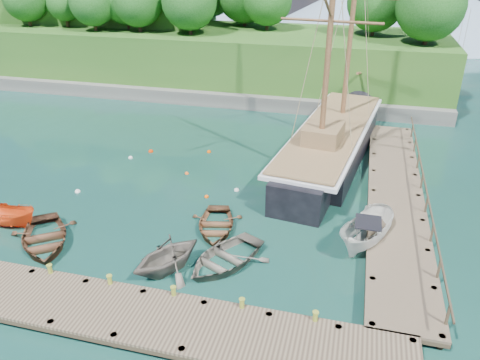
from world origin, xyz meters
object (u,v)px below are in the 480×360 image
object	(u,v)px
rowboat_1	(168,270)
cabin_boat_white	(365,246)
rowboat_0	(45,244)
rowboat_3	(225,264)
schooner	(331,146)
motorboat_orange	(10,225)
rowboat_2	(216,230)

from	to	relation	value
rowboat_1	cabin_boat_white	bearing A→B (deg)	56.62
rowboat_0	rowboat_3	size ratio (longest dim) A/B	1.05
rowboat_0	rowboat_3	world-z (taller)	rowboat_0
schooner	motorboat_orange	bearing A→B (deg)	-132.09
rowboat_2	rowboat_0	bearing A→B (deg)	-169.02
rowboat_1	schooner	xyz separation A→B (m)	(6.39, 15.36, 1.02)
rowboat_2	motorboat_orange	xyz separation A→B (m)	(-11.26, -2.47, 0.00)
rowboat_0	rowboat_2	xyz separation A→B (m)	(8.20, 3.58, 0.00)
rowboat_1	rowboat_3	xyz separation A→B (m)	(2.51, 1.16, 0.00)
rowboat_3	schooner	size ratio (longest dim) A/B	0.18
cabin_boat_white	schooner	world-z (taller)	schooner
cabin_boat_white	rowboat_0	bearing A→B (deg)	-141.97
rowboat_3	rowboat_1	bearing A→B (deg)	-128.90
rowboat_1	rowboat_3	world-z (taller)	rowboat_1
rowboat_2	motorboat_orange	distance (m)	11.53
rowboat_3	motorboat_orange	bearing A→B (deg)	-155.25
rowboat_3	cabin_boat_white	xyz separation A→B (m)	(6.63, 3.33, 0.00)
rowboat_1	rowboat_2	xyz separation A→B (m)	(1.17, 3.98, 0.00)
rowboat_1	rowboat_2	size ratio (longest dim) A/B	0.91
rowboat_2	rowboat_3	size ratio (longest dim) A/B	0.89
rowboat_2	rowboat_3	world-z (taller)	rowboat_3
motorboat_orange	schooner	size ratio (longest dim) A/B	0.14
rowboat_1	schooner	size ratio (longest dim) A/B	0.15
rowboat_0	schooner	bearing A→B (deg)	12.45
cabin_boat_white	schooner	distance (m)	11.26
rowboat_1	rowboat_3	distance (m)	2.76
rowboat_0	rowboat_2	size ratio (longest dim) A/B	1.18
rowboat_1	motorboat_orange	xyz separation A→B (m)	(-10.09, 1.51, 0.00)
motorboat_orange	rowboat_1	bearing A→B (deg)	-98.11
rowboat_1	rowboat_0	bearing A→B (deg)	-152.71
rowboat_3	cabin_boat_white	world-z (taller)	cabin_boat_white
rowboat_1	motorboat_orange	world-z (taller)	rowboat_1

